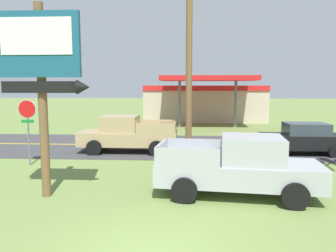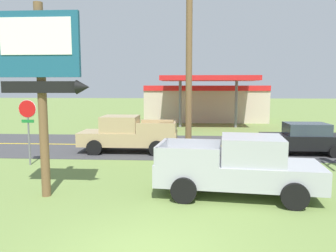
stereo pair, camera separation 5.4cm
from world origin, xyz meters
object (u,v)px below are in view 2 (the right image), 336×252
object	(u,v)px
stop_sign	(28,121)
pickup_silver_parked_on_lawn	(239,167)
gas_station	(205,102)
utility_pole	(189,43)
pickup_tan_on_road	(128,134)
car_black_near_lane	(304,139)
motel_sign	(41,67)

from	to	relation	value
stop_sign	pickup_silver_parked_on_lawn	size ratio (longest dim) A/B	0.55
stop_sign	gas_station	bearing A→B (deg)	66.32
stop_sign	utility_pole	world-z (taller)	utility_pole
stop_sign	pickup_tan_on_road	distance (m)	5.16
pickup_tan_on_road	car_black_near_lane	world-z (taller)	pickup_tan_on_road
stop_sign	utility_pole	distance (m)	7.87
pickup_silver_parked_on_lawn	car_black_near_lane	world-z (taller)	pickup_silver_parked_on_lawn
utility_pole	car_black_near_lane	bearing A→B (deg)	31.47
utility_pole	stop_sign	bearing A→B (deg)	176.52
car_black_near_lane	stop_sign	bearing A→B (deg)	-166.15
stop_sign	car_black_near_lane	world-z (taller)	stop_sign
pickup_silver_parked_on_lawn	stop_sign	bearing A→B (deg)	157.61
pickup_tan_on_road	pickup_silver_parked_on_lawn	bearing A→B (deg)	-54.30
pickup_silver_parked_on_lawn	car_black_near_lane	xyz separation A→B (m)	(4.36, 6.87, -0.13)
stop_sign	utility_pole	xyz separation A→B (m)	(7.15, -0.43, 3.25)
gas_station	pickup_tan_on_road	distance (m)	17.56
stop_sign	pickup_tan_on_road	bearing A→B (deg)	40.04
gas_station	car_black_near_lane	xyz separation A→B (m)	(4.37, -16.82, -1.11)
car_black_near_lane	pickup_tan_on_road	bearing A→B (deg)	-180.00
utility_pole	car_black_near_lane	distance (m)	8.34
utility_pole	gas_station	size ratio (longest dim) A/B	0.82
pickup_tan_on_road	motel_sign	bearing A→B (deg)	-99.48
gas_station	pickup_tan_on_road	bearing A→B (deg)	-106.36
stop_sign	gas_station	world-z (taller)	gas_station
utility_pole	gas_station	xyz separation A→B (m)	(1.65, 20.50, -3.34)
stop_sign	pickup_silver_parked_on_lawn	world-z (taller)	stop_sign
utility_pole	gas_station	bearing A→B (deg)	85.40
pickup_tan_on_road	car_black_near_lane	distance (m)	9.30
utility_pole	gas_station	world-z (taller)	utility_pole
pickup_silver_parked_on_lawn	utility_pole	bearing A→B (deg)	117.33
motel_sign	pickup_tan_on_road	world-z (taller)	motel_sign
pickup_tan_on_road	car_black_near_lane	xyz separation A→B (m)	(9.30, 0.00, -0.13)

